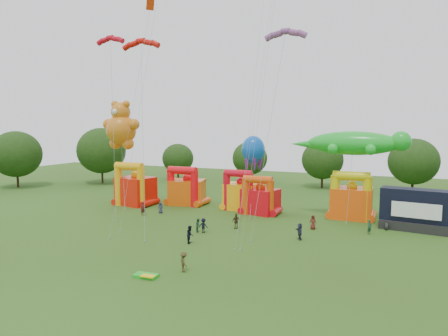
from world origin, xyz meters
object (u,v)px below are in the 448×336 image
at_px(gecko_kite, 353,146).
at_px(octopus_kite, 252,180).
at_px(bouncy_castle_2, 241,194).
at_px(spectator_0, 161,208).
at_px(bouncy_castle_0, 134,189).
at_px(spectator_4, 236,221).
at_px(teddy_bear_kite, 122,154).
at_px(stage_trailer, 415,210).

height_order(gecko_kite, octopus_kite, gecko_kite).
xyz_separation_m(bouncy_castle_2, spectator_0, (-9.62, -6.93, -1.54)).
relative_size(bouncy_castle_0, spectator_4, 3.72).
bearing_deg(teddy_bear_kite, bouncy_castle_2, 10.57).
bearing_deg(spectator_0, bouncy_castle_0, 128.15).
relative_size(bouncy_castle_2, spectator_4, 3.30).
height_order(bouncy_castle_2, gecko_kite, gecko_kite).
distance_m(teddy_bear_kite, octopus_kite, 20.98).
relative_size(teddy_bear_kite, spectator_4, 8.99).
bearing_deg(stage_trailer, octopus_kite, 171.16).
distance_m(octopus_kite, spectator_0, 14.00).
bearing_deg(spectator_4, gecko_kite, 177.35).
bearing_deg(octopus_kite, spectator_4, -80.68).
xyz_separation_m(bouncy_castle_0, spectator_0, (7.10, -3.75, -1.81)).
distance_m(spectator_0, spectator_4, 13.65).
bearing_deg(spectator_0, teddy_bear_kite, 135.15).
bearing_deg(bouncy_castle_2, spectator_0, -144.24).
distance_m(stage_trailer, teddy_bear_kite, 42.47).
relative_size(stage_trailer, gecko_kite, 0.53).
xyz_separation_m(bouncy_castle_0, stage_trailer, (40.16, 0.27, -0.18)).
xyz_separation_m(stage_trailer, spectator_4, (-19.95, -7.84, -1.49)).
distance_m(bouncy_castle_0, bouncy_castle_2, 17.03).
xyz_separation_m(teddy_bear_kite, spectator_4, (22.15, -7.27, -7.08)).
height_order(stage_trailer, spectator_4, stage_trailer).
bearing_deg(stage_trailer, bouncy_castle_0, -179.62).
height_order(octopus_kite, spectator_0, octopus_kite).
xyz_separation_m(teddy_bear_kite, spectator_0, (9.05, -3.45, -7.22)).
relative_size(bouncy_castle_0, stage_trailer, 0.85).
relative_size(bouncy_castle_2, teddy_bear_kite, 0.37).
relative_size(octopus_kite, spectator_4, 6.05).
xyz_separation_m(bouncy_castle_0, gecko_kite, (32.52, 2.76, 7.22)).
height_order(teddy_bear_kite, octopus_kite, teddy_bear_kite).
xyz_separation_m(spectator_0, spectator_4, (13.11, -3.82, 0.14)).
height_order(gecko_kite, spectator_0, gecko_kite).
bearing_deg(spectator_4, octopus_kite, -123.33).
xyz_separation_m(stage_trailer, octopus_kite, (-21.79, 3.39, 2.13)).
distance_m(stage_trailer, gecko_kite, 10.92).
relative_size(gecko_kite, octopus_kite, 1.37).
bearing_deg(gecko_kite, teddy_bear_kite, -174.92).
bearing_deg(bouncy_castle_2, gecko_kite, -1.53).
bearing_deg(gecko_kite, stage_trailer, -18.05).
bearing_deg(bouncy_castle_0, octopus_kite, 11.25).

